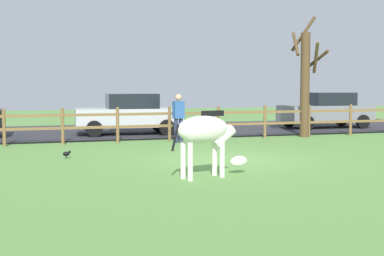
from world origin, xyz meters
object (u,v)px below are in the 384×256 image
bare_tree (305,80)px  parked_car_silver (129,114)px  zebra (206,134)px  crow_on_grass (67,154)px  visitor_near_fence (178,116)px  parked_car_grey (326,110)px

bare_tree → parked_car_silver: size_ratio=1.11×
zebra → crow_on_grass: size_ratio=8.83×
zebra → crow_on_grass: 4.80m
visitor_near_fence → parked_car_silver: bearing=109.4°
crow_on_grass → parked_car_grey: size_ratio=0.05×
zebra → visitor_near_fence: 7.08m
crow_on_grass → parked_car_grey: bearing=29.0°
bare_tree → parked_car_grey: (2.74, 3.02, -1.29)m
parked_car_silver → visitor_near_fence: (1.09, -3.08, 0.06)m
bare_tree → parked_car_grey: bearing=47.8°
parked_car_grey → visitor_near_fence: size_ratio=2.45×
parked_car_grey → parked_car_silver: size_ratio=0.98×
zebra → crow_on_grass: (-2.55, 3.99, -0.80)m
parked_car_silver → visitor_near_fence: size_ratio=2.50×
zebra → crow_on_grass: bearing=122.6°
bare_tree → zebra: (-6.50, -7.50, -1.21)m
zebra → parked_car_grey: 14.00m
bare_tree → parked_car_grey: 4.27m
bare_tree → crow_on_grass: bare_tree is taller
visitor_near_fence → crow_on_grass: bearing=-143.2°
bare_tree → crow_on_grass: size_ratio=21.11×
zebra → crow_on_grass: zebra is taller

